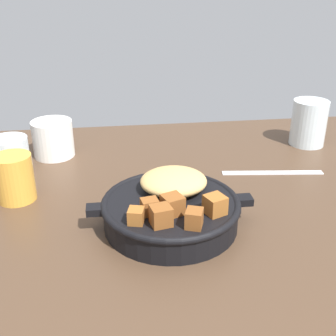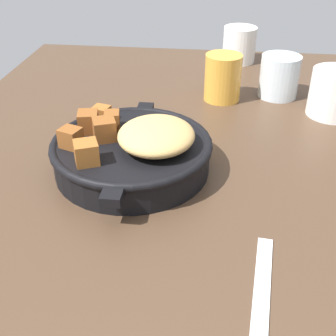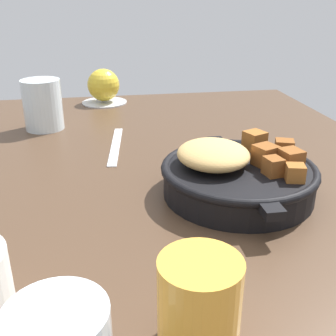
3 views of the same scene
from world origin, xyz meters
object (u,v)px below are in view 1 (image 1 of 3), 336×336
Objects in this scene: cast_iron_skillet at (171,207)px; juice_glass_amber at (15,178)px; butter_knife at (273,172)px; water_glass_short at (11,157)px; ceramic_mug_white at (53,139)px; water_glass_tall at (309,123)px.

juice_glass_amber is (-26.08, 11.77, 1.07)cm from cast_iron_skillet.
juice_glass_amber reaches higher than butter_knife.
cast_iron_skillet is at bearing -24.29° from juice_glass_amber.
cast_iron_skillet is 36.37cm from water_glass_short.
water_glass_short reaches higher than butter_knife.
water_glass_tall is (57.64, -0.63, 1.25)cm from ceramic_mug_white.
water_glass_short is 0.75× the size of water_glass_tall.
juice_glass_amber is 19.64cm from ceramic_mug_white.
juice_glass_amber is 1.09× the size of water_glass_short.
ceramic_mug_white is 0.83× the size of water_glass_tall.
butter_knife is at bearing 35.17° from cast_iron_skillet.
water_glass_short is at bearing 142.34° from cast_iron_skillet.
water_glass_tall is (64.82, 8.04, 1.33)cm from water_glass_short.
juice_glass_amber is 64.82cm from water_glass_tall.
water_glass_tall is at bearing -0.63° from ceramic_mug_white.
cast_iron_skillet is 28.05cm from butter_knife.
butter_knife is at bearing -18.46° from ceramic_mug_white.
ceramic_mug_white is (-21.60, 30.89, 0.82)cm from cast_iron_skillet.
ceramic_mug_white is at bearing 76.80° from juice_glass_amber.
juice_glass_amber is 0.97× the size of ceramic_mug_white.
butter_knife is at bearing -6.80° from water_glass_short.
ceramic_mug_white is at bearing 124.97° from cast_iron_skillet.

